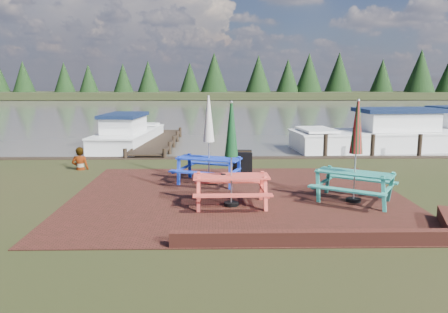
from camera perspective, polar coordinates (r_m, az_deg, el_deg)
name	(u,v)px	position (r m, az deg, el deg)	size (l,w,h in m)	color
ground	(240,207)	(11.01, 2.15, -6.65)	(120.00, 120.00, 0.00)	black
paving	(238,196)	(11.97, 1.88, -5.23)	(9.00, 7.50, 0.02)	#371911
brick_wall	(356,235)	(9.08, 16.89, -9.75)	(6.21, 1.79, 0.30)	#4C1E16
water	(221,109)	(47.64, -0.36, 6.18)	(120.00, 60.00, 0.02)	#43403A
far_treeline	(219,79)	(76.54, -0.65, 10.07)	(120.00, 10.00, 8.10)	black
picnic_table_teal	(355,168)	(11.72, 16.74, -1.39)	(2.51, 2.45, 2.64)	teal
picnic_table_red	(231,171)	(10.88, 0.96, -1.87)	(1.92, 1.71, 2.62)	#DC4538
picnic_table_blue	(209,154)	(13.27, -1.99, 0.36)	(2.40, 2.28, 2.66)	#1835B7
chalkboard	(242,166)	(13.69, 2.41, -1.20)	(0.62, 0.63, 0.96)	black
jetty	(158,141)	(22.21, -8.56, 2.01)	(1.76, 9.08, 1.00)	black
boat_jetty	(128,136)	(22.52, -12.41, 2.65)	(2.81, 6.71, 1.89)	white
boat_near	(381,137)	(22.31, 19.85, 2.45)	(8.37, 3.56, 2.20)	white
person	(79,147)	(16.18, -18.39, 1.14)	(0.59, 0.39, 1.61)	gray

